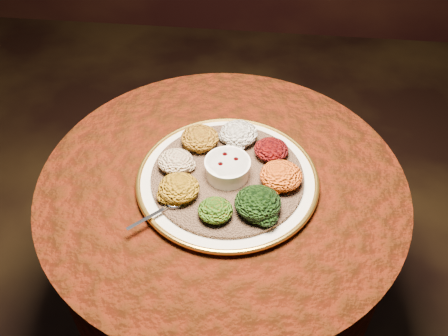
# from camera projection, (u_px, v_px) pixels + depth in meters

# --- Properties ---
(table) EXTENTS (0.96, 0.96, 0.73)m
(table) POSITION_uv_depth(u_px,v_px,m) (222.00, 223.00, 1.42)
(table) COLOR black
(table) RESTS_ON ground
(platter) EXTENTS (0.53, 0.53, 0.02)m
(platter) POSITION_uv_depth(u_px,v_px,m) (227.00, 179.00, 1.28)
(platter) COLOR silver
(platter) RESTS_ON table
(injera) EXTENTS (0.40, 0.40, 0.01)m
(injera) POSITION_uv_depth(u_px,v_px,m) (227.00, 176.00, 1.27)
(injera) COLOR #896244
(injera) RESTS_ON platter
(stew_bowl) EXTENTS (0.12, 0.12, 0.05)m
(stew_bowl) POSITION_uv_depth(u_px,v_px,m) (228.00, 167.00, 1.25)
(stew_bowl) COLOR white
(stew_bowl) RESTS_ON injera
(spoon) EXTENTS (0.12, 0.11, 0.01)m
(spoon) POSITION_uv_depth(u_px,v_px,m) (169.00, 206.00, 1.19)
(spoon) COLOR silver
(spoon) RESTS_ON injera
(portion_ayib) EXTENTS (0.10, 0.10, 0.05)m
(portion_ayib) POSITION_uv_depth(u_px,v_px,m) (239.00, 133.00, 1.34)
(portion_ayib) COLOR white
(portion_ayib) RESTS_ON injera
(portion_kitfo) EXTENTS (0.09, 0.09, 0.04)m
(portion_kitfo) POSITION_uv_depth(u_px,v_px,m) (271.00, 150.00, 1.30)
(portion_kitfo) COLOR black
(portion_kitfo) RESTS_ON injera
(portion_tikil) EXTENTS (0.11, 0.10, 0.05)m
(portion_tikil) POSITION_uv_depth(u_px,v_px,m) (281.00, 176.00, 1.23)
(portion_tikil) COLOR #B9680F
(portion_tikil) RESTS_ON injera
(portion_gomen) EXTENTS (0.11, 0.11, 0.05)m
(portion_gomen) POSITION_uv_depth(u_px,v_px,m) (258.00, 203.00, 1.17)
(portion_gomen) COLOR black
(portion_gomen) RESTS_ON injera
(portion_mixveg) EXTENTS (0.08, 0.08, 0.04)m
(portion_mixveg) POSITION_uv_depth(u_px,v_px,m) (215.00, 210.00, 1.16)
(portion_mixveg) COLOR #A1360A
(portion_mixveg) RESTS_ON injera
(portion_kik) EXTENTS (0.10, 0.10, 0.05)m
(portion_kik) POSITION_uv_depth(u_px,v_px,m) (179.00, 188.00, 1.21)
(portion_kik) COLOR #A56E0E
(portion_kik) RESTS_ON injera
(portion_timatim) EXTENTS (0.09, 0.09, 0.04)m
(portion_timatim) POSITION_uv_depth(u_px,v_px,m) (176.00, 161.00, 1.27)
(portion_timatim) COLOR #770707
(portion_timatim) RESTS_ON injera
(portion_shiro) EXTENTS (0.10, 0.10, 0.05)m
(portion_shiro) POSITION_uv_depth(u_px,v_px,m) (200.00, 138.00, 1.33)
(portion_shiro) COLOR #966612
(portion_shiro) RESTS_ON injera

